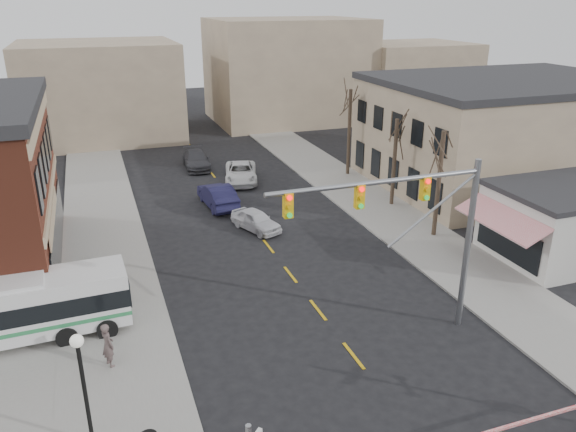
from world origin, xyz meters
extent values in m
plane|color=black|center=(0.00, 0.00, 0.00)|extent=(160.00, 160.00, 0.00)
cube|color=gray|center=(-9.50, 20.00, 0.06)|extent=(5.00, 60.00, 0.12)
cube|color=gray|center=(9.50, 20.00, 0.06)|extent=(5.00, 60.00, 0.12)
cube|color=tan|center=(-11.95, 16.00, 4.30)|extent=(0.10, 15.00, 0.50)
cube|color=tan|center=(-11.95, 16.00, 8.40)|extent=(0.10, 15.00, 0.70)
cube|color=black|center=(-11.95, 16.00, 1.80)|extent=(0.08, 13.00, 2.60)
cube|color=gray|center=(22.00, 20.00, 4.00)|extent=(20.00, 15.00, 8.00)
cube|color=#262628|center=(22.00, 20.00, 8.25)|extent=(20.30, 15.30, 0.50)
cube|color=beige|center=(16.00, 7.00, 2.00)|extent=(8.00, 6.00, 4.00)
cube|color=#262628|center=(16.00, 7.00, 4.15)|extent=(8.20, 6.20, 0.30)
cube|color=red|center=(11.20, 7.00, 3.00)|extent=(1.68, 6.00, 0.87)
cylinder|color=#382B21|center=(10.50, 12.00, 3.50)|extent=(0.28, 0.28, 6.75)
cylinder|color=#382B21|center=(10.80, 18.00, 3.27)|extent=(0.28, 0.28, 6.30)
cylinder|color=#382B21|center=(11.00, 26.00, 3.72)|extent=(0.28, 0.28, 7.20)
cylinder|color=gray|center=(5.76, 2.68, 4.00)|extent=(0.28, 0.28, 8.00)
cylinder|color=gray|center=(1.04, 2.68, 7.50)|extent=(9.43, 0.20, 0.20)
cube|color=gold|center=(3.26, 2.68, 7.00)|extent=(0.35, 0.30, 1.00)
cube|color=gold|center=(0.26, 2.68, 7.00)|extent=(0.35, 0.30, 1.00)
cube|color=gold|center=(-2.74, 2.68, 7.00)|extent=(0.35, 0.30, 1.00)
cube|color=#FF0C0C|center=(3.67, -4.65, 1.10)|extent=(5.00, 0.10, 0.10)
cylinder|color=black|center=(-10.67, 0.37, 2.08)|extent=(0.14, 0.14, 3.92)
sphere|color=silver|center=(-10.67, 0.37, 4.19)|extent=(0.44, 0.44, 0.44)
imported|color=silver|center=(0.05, 16.84, 0.68)|extent=(2.96, 4.27, 1.35)
imported|color=#171536|center=(-1.31, 22.04, 0.85)|extent=(2.16, 5.28, 1.70)
imported|color=silver|center=(1.84, 27.24, 0.77)|extent=(3.82, 5.97, 1.53)
imported|color=#414146|center=(-0.88, 32.48, 0.75)|extent=(2.40, 5.27, 1.50)
imported|color=#5C4B4A|center=(-9.86, 4.67, 1.10)|extent=(0.72, 0.84, 1.95)
imported|color=#303155|center=(-10.98, 8.07, 0.95)|extent=(0.94, 1.01, 1.66)
camera|label=1|loc=(-9.41, -16.09, 14.35)|focal=35.00mm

